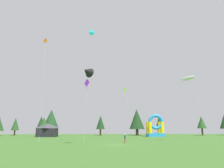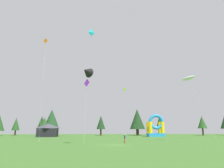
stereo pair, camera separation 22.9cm
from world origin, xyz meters
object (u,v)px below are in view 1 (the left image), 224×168
kite_purple_diamond (88,84)px  kite_cyan_diamond (91,34)px  person_near_camera (125,138)px  kite_white_parafoil (189,78)px  inflatable_blue_arch (155,128)px  festival_tent (47,130)px  kite_black_delta (87,71)px  kite_lime_diamond (124,90)px  kite_orange_diamond (46,42)px

kite_purple_diamond → kite_cyan_diamond: (0.78, -2.88, 10.03)m
person_near_camera → kite_white_parafoil: bearing=87.8°
kite_purple_diamond → inflatable_blue_arch: 34.49m
kite_purple_diamond → festival_tent: (-14.36, 25.17, -9.94)m
kite_black_delta → inflatable_blue_arch: 41.30m
person_near_camera → festival_tent: 35.35m
kite_cyan_diamond → kite_lime_diamond: (8.11, 13.67, -9.38)m
kite_lime_diamond → festival_tent: bearing=148.3°
kite_black_delta → kite_purple_diamond: 8.82m
kite_black_delta → kite_purple_diamond: size_ratio=1.04×
kite_cyan_diamond → kite_lime_diamond: bearing=59.3°
kite_purple_diamond → kite_white_parafoil: bearing=0.2°
kite_cyan_diamond → kite_lime_diamond: 18.46m
kite_purple_diamond → kite_white_parafoil: 22.02m
kite_cyan_diamond → kite_lime_diamond: kite_cyan_diamond is taller
kite_lime_diamond → festival_tent: (-23.25, 14.38, -10.59)m
kite_black_delta → kite_lime_diamond: size_ratio=1.00×
kite_orange_diamond → person_near_camera: bearing=-37.2°
kite_purple_diamond → festival_tent: size_ratio=2.14×
kite_orange_diamond → person_near_camera: size_ratio=16.49×
kite_purple_diamond → person_near_camera: size_ratio=7.50×
kite_black_delta → kite_lime_diamond: 21.29m
inflatable_blue_arch → kite_lime_diamond: bearing=-128.0°
person_near_camera → kite_purple_diamond: bearing=-121.1°
kite_lime_diamond → inflatable_blue_arch: bearing=52.0°
kite_lime_diamond → inflatable_blue_arch: size_ratio=1.84×
kite_black_delta → person_near_camera: size_ratio=7.80×
kite_white_parafoil → kite_lime_diamond: kite_white_parafoil is taller
kite_lime_diamond → inflatable_blue_arch: (11.83, 15.17, -9.95)m
kite_white_parafoil → kite_black_delta: bearing=-157.5°
kite_black_delta → inflatable_blue_arch: size_ratio=1.83×
kite_lime_diamond → kite_white_parafoil: bearing=-39.4°
kite_black_delta → kite_cyan_diamond: kite_cyan_diamond is taller
kite_white_parafoil → person_near_camera: kite_white_parafoil is taller
kite_orange_diamond → kite_lime_diamond: (22.23, -2.50, -14.42)m
kite_white_parafoil → festival_tent: (-36.34, 25.11, -11.35)m
inflatable_blue_arch → festival_tent: bearing=-178.7°
kite_orange_diamond → kite_purple_diamond: size_ratio=2.20×
kite_white_parafoil → kite_orange_diamond: bearing=159.5°
kite_purple_diamond → kite_cyan_diamond: kite_cyan_diamond is taller
festival_tent → kite_white_parafoil: bearing=-34.6°
kite_lime_diamond → person_near_camera: size_ratio=7.83×
kite_lime_diamond → person_near_camera: bearing=-95.7°
kite_black_delta → inflatable_blue_arch: (20.16, 34.75, -9.55)m
person_near_camera → festival_tent: size_ratio=0.28×
person_near_camera → inflatable_blue_arch: (13.17, 28.51, 1.70)m
kite_orange_diamond → festival_tent: size_ratio=4.70×
festival_tent → kite_purple_diamond: bearing=-60.3°
kite_white_parafoil → kite_lime_diamond: 16.94m
inflatable_blue_arch → kite_black_delta: bearing=-120.1°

